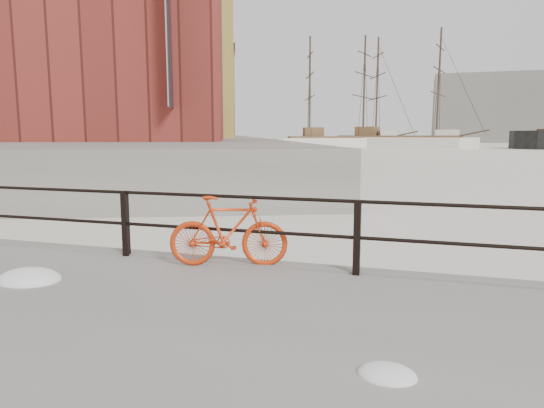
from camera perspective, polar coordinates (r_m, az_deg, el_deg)
The scene contains 13 objects.
ground at distance 6.84m, azimuth 9.95°, elevation -10.65°, with size 400.00×400.00×0.00m, color white.
far_quay at distance 88.39m, azimuth -10.66°, elevation 7.23°, with size 24.00×150.00×1.80m, color gray.
guardrail at distance 6.47m, azimuth 9.97°, elevation -3.93°, with size 28.00×0.10×1.00m, color black, non-canonical shape.
bicycle at distance 6.81m, azimuth -5.16°, elevation -3.22°, with size 1.66×0.25×1.00m, color red.
schooner_mid at distance 84.84m, azimuth 14.59°, elevation 6.47°, with size 27.18×11.50×19.71m, color beige, non-canonical shape.
schooner_left at distance 85.40m, azimuth 8.27°, elevation 6.65°, with size 25.59×11.63×19.32m, color silver, non-canonical shape.
workboat_near at distance 47.03m, azimuth -25.26°, elevation 4.75°, with size 12.46×4.15×7.00m, color black, non-canonical shape.
workboat_far at distance 58.98m, azimuth -20.56°, elevation 5.56°, with size 11.78×4.07×7.00m, color black, non-canonical shape.
apartment_mustard at distance 56.97m, azimuth -16.43°, elevation 18.72°, with size 22.00×15.00×22.20m, color gold.
apartment_cream at distance 79.33m, azimuth -13.09°, elevation 15.40°, with size 20.00×15.00×21.20m, color beige.
apartment_grey at distance 101.15m, azimuth -11.36°, elevation 14.42°, with size 22.00×15.00×23.20m, color #9E9E99.
apartment_brick at distance 123.85m, azimuth -10.18°, elevation 12.81°, with size 24.00×15.00×21.20m, color brown.
industrial_west at distance 147.86m, azimuth 24.75°, elevation 10.11°, with size 32.00×18.00×18.00m, color gray.
Camera 1 is at (0.74, -6.44, 2.20)m, focal length 32.00 mm.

